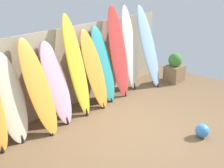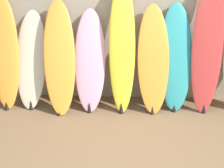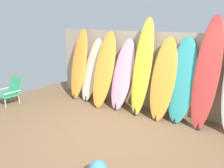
{
  "view_description": "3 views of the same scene",
  "coord_description": "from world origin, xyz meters",
  "views": [
    {
      "loc": [
        -4.34,
        -3.08,
        2.99
      ],
      "look_at": [
        -0.14,
        0.67,
        0.87
      ],
      "focal_mm": 50.0,
      "sensor_mm": 36.0,
      "label": 1
    },
    {
      "loc": [
        -0.2,
        -3.3,
        2.44
      ],
      "look_at": [
        -0.35,
        0.7,
        0.78
      ],
      "focal_mm": 50.0,
      "sensor_mm": 36.0,
      "label": 2
    },
    {
      "loc": [
        2.48,
        -3.14,
        2.04
      ],
      "look_at": [
        -0.41,
        0.73,
        0.81
      ],
      "focal_mm": 40.0,
      "sensor_mm": 36.0,
      "label": 3
    }
  ],
  "objects": [
    {
      "name": "ground",
      "position": [
        0.0,
        0.0,
        0.0
      ],
      "size": [
        7.68,
        7.68,
        0.0
      ],
      "primitive_type": "plane",
      "color": "brown"
    },
    {
      "name": "fence_back",
      "position": [
        -0.0,
        2.01,
        0.9
      ],
      "size": [
        6.08,
        0.11,
        1.8
      ],
      "color": "tan",
      "rests_on": "ground"
    },
    {
      "name": "surfboard_orange_0",
      "position": [
        -2.17,
        1.61,
        0.91
      ],
      "size": [
        0.51,
        0.6,
        1.84
      ],
      "color": "orange",
      "rests_on": "ground"
    },
    {
      "name": "surfboard_cream_1",
      "position": [
        -1.75,
        1.65,
        0.79
      ],
      "size": [
        0.58,
        0.65,
        1.61
      ],
      "color": "beige",
      "rests_on": "ground"
    },
    {
      "name": "surfboard_orange_2",
      "position": [
        -1.24,
        1.52,
        0.89
      ],
      "size": [
        0.6,
        0.8,
        1.8
      ],
      "color": "orange",
      "rests_on": "ground"
    },
    {
      "name": "surfboard_pink_3",
      "position": [
        -0.75,
        1.61,
        0.81
      ],
      "size": [
        0.53,
        0.67,
        1.64
      ],
      "color": "pink",
      "rests_on": "ground"
    },
    {
      "name": "surfboard_yellow_4",
      "position": [
        -0.22,
        1.59,
        1.05
      ],
      "size": [
        0.46,
        0.67,
        2.13
      ],
      "color": "yellow",
      "rests_on": "ground"
    },
    {
      "name": "surfboard_orange_5",
      "position": [
        0.3,
        1.59,
        0.85
      ],
      "size": [
        0.57,
        0.68,
        1.73
      ],
      "color": "orange",
      "rests_on": "ground"
    },
    {
      "name": "surfboard_teal_6",
      "position": [
        0.67,
        1.66,
        0.87
      ],
      "size": [
        0.57,
        0.61,
        1.75
      ],
      "color": "teal",
      "rests_on": "ground"
    },
    {
      "name": "surfboard_red_7",
      "position": [
        1.16,
        1.62,
        1.07
      ],
      "size": [
        0.55,
        0.61,
        2.16
      ],
      "color": "#D13D38",
      "rests_on": "ground"
    }
  ]
}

